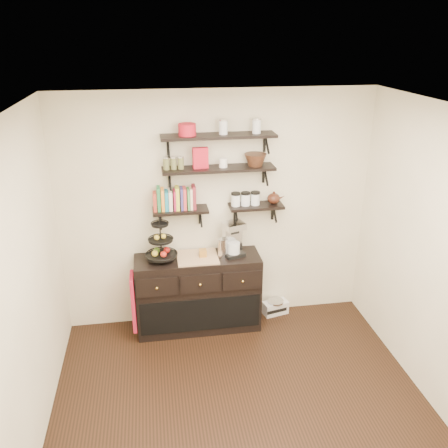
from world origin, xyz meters
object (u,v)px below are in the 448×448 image
at_px(fruit_stand, 161,246).
at_px(coffee_maker, 233,239).
at_px(radio, 275,307).
at_px(sideboard, 198,293).

xyz_separation_m(fruit_stand, coffee_maker, (0.80, 0.02, 0.01)).
bearing_deg(radio, sideboard, 173.64).
relative_size(fruit_stand, radio, 1.54).
height_order(fruit_stand, radio, fruit_stand).
xyz_separation_m(sideboard, radio, (0.96, 0.12, -0.36)).
distance_m(coffee_maker, radio, 1.15).
xyz_separation_m(coffee_maker, radio, (0.55, 0.10, -1.00)).
bearing_deg(radio, fruit_stand, 171.39).
bearing_deg(sideboard, fruit_stand, 179.47).
bearing_deg(fruit_stand, radio, 5.07).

